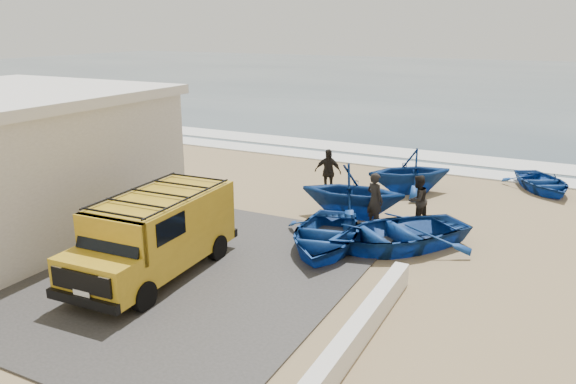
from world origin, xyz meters
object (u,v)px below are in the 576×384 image
at_px(van, 156,232).
at_px(boat_near_right, 396,233).
at_px(parapet, 360,329).
at_px(boat_far_right, 543,182).
at_px(fisherman_back, 328,172).
at_px(boat_near_left, 325,235).
at_px(fisherman_middle, 417,200).
at_px(boat_mid_left, 353,191).
at_px(fisherman_front, 375,200).
at_px(boat_far_left, 410,171).

distance_m(van, boat_near_right, 6.75).
distance_m(parapet, boat_far_right, 13.70).
height_order(parapet, fisherman_back, fisherman_back).
xyz_separation_m(boat_near_left, boat_near_right, (1.80, 1.01, 0.04)).
height_order(van, fisherman_middle, van).
xyz_separation_m(boat_mid_left, fisherman_front, (0.95, -0.55, -0.02)).
bearing_deg(parapet, boat_far_left, 100.36).
height_order(parapet, boat_far_left, boat_far_left).
bearing_deg(parapet, boat_mid_left, 111.99).
relative_size(fisherman_front, fisherman_middle, 1.09).
bearing_deg(fisherman_back, boat_near_left, -73.46).
relative_size(parapet, van, 1.18).
height_order(van, boat_mid_left, van).
relative_size(fisherman_front, fisherman_back, 1.00).
distance_m(van, boat_far_right, 15.28).
bearing_deg(fisherman_front, fisherman_middle, -117.25).
bearing_deg(boat_far_right, fisherman_front, -152.79).
relative_size(boat_mid_left, fisherman_front, 1.94).
xyz_separation_m(parapet, boat_near_left, (-2.61, 4.22, 0.14)).
height_order(boat_far_right, fisherman_middle, fisherman_middle).
bearing_deg(boat_near_right, fisherman_back, 175.22).
xyz_separation_m(boat_mid_left, fisherman_back, (-1.75, 2.00, -0.02)).
xyz_separation_m(parapet, van, (-5.75, 0.68, 0.88)).
height_order(boat_near_right, fisherman_front, fisherman_front).
height_order(parapet, fisherman_front, fisherman_front).
height_order(boat_far_right, fisherman_front, fisherman_front).
bearing_deg(boat_far_left, van, -58.23).
relative_size(parapet, boat_near_left, 1.51).
xyz_separation_m(boat_near_left, fisherman_front, (0.65, 2.43, 0.47)).
height_order(boat_near_left, fisherman_middle, fisherman_middle).
bearing_deg(fisherman_front, boat_far_right, -96.48).
distance_m(parapet, boat_far_left, 11.05).
bearing_deg(fisherman_back, boat_mid_left, -54.63).
bearing_deg(parapet, van, 173.28).
bearing_deg(parapet, boat_near_left, 121.71).
height_order(van, fisherman_front, van).
distance_m(fisherman_middle, fisherman_back, 4.23).
xyz_separation_m(boat_far_right, fisherman_back, (-7.24, -4.25, 0.54)).
height_order(parapet, boat_near_right, boat_near_right).
xyz_separation_m(boat_mid_left, boat_far_right, (5.49, 6.25, -0.57)).
relative_size(boat_near_right, fisherman_front, 2.48).
distance_m(boat_far_left, boat_far_right, 5.28).
bearing_deg(fisherman_back, fisherman_front, -49.17).
distance_m(parapet, fisherman_back, 10.34).
bearing_deg(boat_far_left, boat_near_right, -26.15).
bearing_deg(boat_near_right, boat_far_left, 142.91).
xyz_separation_m(fisherman_front, fisherman_middle, (1.16, 0.82, -0.07)).
relative_size(parapet, boat_near_right, 1.37).
bearing_deg(boat_mid_left, boat_far_right, -51.05).
height_order(boat_mid_left, fisherman_back, boat_mid_left).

